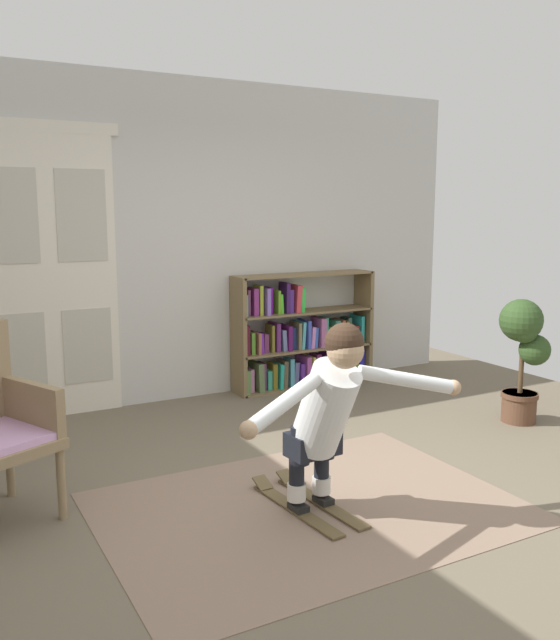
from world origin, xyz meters
The scene contains 8 objects.
ground_plane centered at (0.00, 0.00, 0.00)m, with size 7.20×7.20×0.00m, color #695E4B.
back_wall centered at (0.00, 2.60, 1.45)m, with size 6.00×0.10×2.90m, color silver.
double_door centered at (-1.11, 2.54, 1.23)m, with size 1.22×0.05×2.45m.
rug centered at (-0.16, -0.02, 0.00)m, with size 2.40×1.75×0.01m, color #866E5B.
bookshelf centered at (1.20, 2.39, 0.47)m, with size 1.47×0.30×1.12m.
potted_plant centered at (2.21, 0.54, 0.64)m, with size 0.40×0.43×1.03m.
skis_pair centered at (-0.16, 0.01, 0.02)m, with size 0.34×0.86×0.07m.
person_skier centered at (-0.14, -0.20, 0.67)m, with size 1.45×0.66×1.08m.
Camera 1 is at (-2.09, -3.21, 1.75)m, focal length 37.66 mm.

